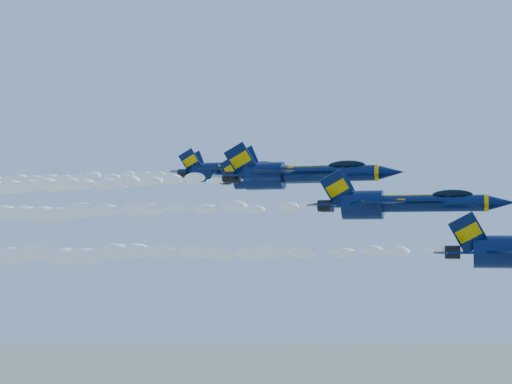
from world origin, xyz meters
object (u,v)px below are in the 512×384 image
(jet_second, at_px, (401,203))
(jet_fourth, at_px, (272,178))
(jet_fifth, at_px, (232,171))
(jet_third, at_px, (300,174))

(jet_second, relative_size, jet_fourth, 1.11)
(jet_second, distance_m, jet_fifth, 39.64)
(jet_second, relative_size, jet_third, 0.91)
(jet_third, distance_m, jet_fourth, 14.74)
(jet_third, bearing_deg, jet_second, -31.88)
(jet_fourth, bearing_deg, jet_third, -63.30)
(jet_second, xyz_separation_m, jet_fifth, (-25.67, 29.58, 6.13))
(jet_third, height_order, jet_fourth, jet_fourth)
(jet_second, bearing_deg, jet_third, 148.12)
(jet_third, bearing_deg, jet_fifth, 123.33)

